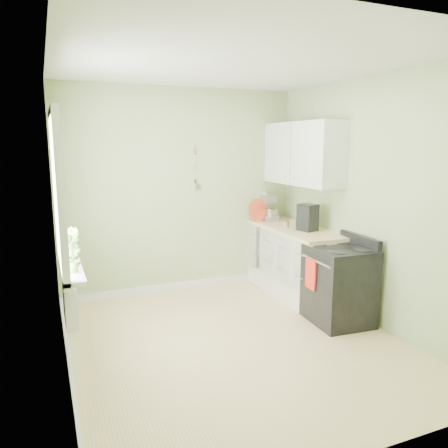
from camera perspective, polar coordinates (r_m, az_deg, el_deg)
name	(u,v)px	position (r m, az deg, el deg)	size (l,w,h in m)	color
floor	(236,343)	(4.58, 1.53, -15.29)	(3.20, 3.60, 0.02)	tan
ceiling	(237,61)	(4.19, 1.72, 20.52)	(3.20, 3.60, 0.02)	white
wall_back	(181,191)	(5.85, -5.69, 4.26)	(3.20, 0.02, 2.70)	#A8B97E
wall_left	(56,222)	(3.81, -21.04, 0.26)	(0.02, 3.60, 2.70)	#A8B97E
wall_right	(370,202)	(5.04, 18.56, 2.76)	(0.02, 3.60, 2.70)	#A8B97E
base_cabinets	(295,263)	(5.83, 9.24, -5.02)	(0.60, 1.60, 0.87)	white
countertop	(295,229)	(5.72, 9.29, -0.64)	(0.64, 1.60, 0.04)	beige
upper_cabinets	(302,154)	(5.77, 10.20, 9.03)	(0.35, 1.40, 0.80)	white
window	(57,194)	(4.08, -20.99, 3.74)	(0.06, 1.14, 1.44)	white
window_sill	(71,267)	(4.21, -19.39, -5.28)	(0.18, 1.14, 0.04)	white
radiator	(70,304)	(4.26, -19.49, -9.77)	(0.12, 0.50, 0.35)	white
wall_utensils	(195,175)	(5.87, -3.76, 6.40)	(0.02, 0.14, 0.58)	beige
stove	(338,284)	(5.07, 14.72, -7.61)	(0.66, 0.73, 0.97)	black
stand_mixer	(269,208)	(6.20, 5.88, 2.08)	(0.25, 0.35, 0.40)	#B2B2B7
kettle	(258,213)	(6.18, 4.40, 1.46)	(0.20, 0.12, 0.21)	silver
coffee_maker	(307,218)	(5.51, 10.85, 0.76)	(0.24, 0.25, 0.33)	black
red_tray	(258,210)	(6.08, 4.46, 1.86)	(0.32, 0.32, 0.02)	#C53F22
jar	(286,224)	(5.72, 8.12, 0.00)	(0.07, 0.07, 0.08)	#A59585
plant_a	(73,253)	(3.90, -19.17, -3.64)	(0.18, 0.12, 0.33)	#416A29
plant_b	(70,246)	(4.17, -19.42, -2.76)	(0.19, 0.15, 0.34)	#416A29
plant_c	(68,241)	(4.52, -19.67, -2.09)	(0.16, 0.16, 0.29)	#416A29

